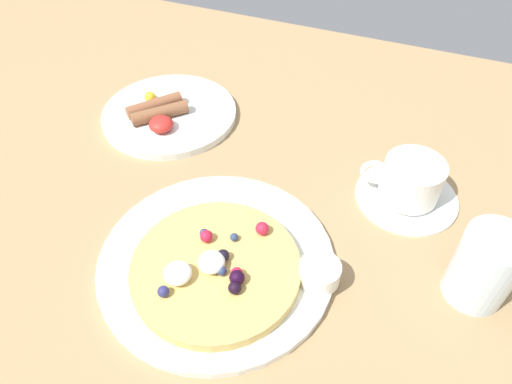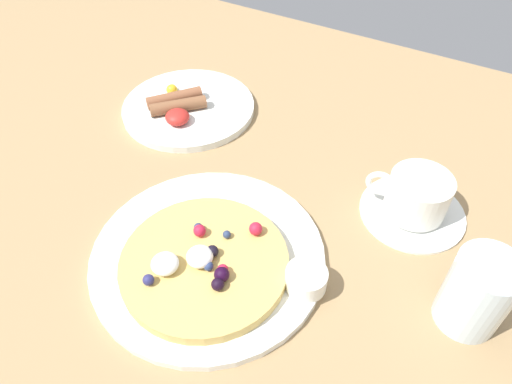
{
  "view_description": "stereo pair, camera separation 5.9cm",
  "coord_description": "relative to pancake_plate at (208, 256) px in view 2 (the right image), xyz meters",
  "views": [
    {
      "loc": [
        0.24,
        -0.4,
        0.49
      ],
      "look_at": [
        0.08,
        0.0,
        0.04
      ],
      "focal_mm": 33.11,
      "sensor_mm": 36.0,
      "label": 1
    },
    {
      "loc": [
        0.3,
        -0.38,
        0.49
      ],
      "look_at": [
        0.08,
        0.0,
        0.04
      ],
      "focal_mm": 33.11,
      "sensor_mm": 36.0,
      "label": 2
    }
  ],
  "objects": [
    {
      "name": "syrup_ramekin",
      "position": [
        0.13,
        0.02,
        0.02
      ],
      "size": [
        0.05,
        0.05,
        0.03
      ],
      "color": "white",
      "rests_on": "pancake_plate"
    },
    {
      "name": "pancake_plate",
      "position": [
        0.0,
        0.0,
        0.0
      ],
      "size": [
        0.3,
        0.3,
        0.01
      ],
      "primitive_type": "cylinder",
      "color": "white",
      "rests_on": "ground_plane"
    },
    {
      "name": "pancake_with_berries",
      "position": [
        0.01,
        -0.02,
        0.02
      ],
      "size": [
        0.21,
        0.21,
        0.04
      ],
      "color": "tan",
      "rests_on": "pancake_plate"
    },
    {
      "name": "breakfast_plate",
      "position": [
        -0.2,
        0.25,
        0.0
      ],
      "size": [
        0.23,
        0.23,
        0.01
      ],
      "primitive_type": "cylinder",
      "color": "white",
      "rests_on": "ground_plane"
    },
    {
      "name": "fried_breakfast",
      "position": [
        -0.22,
        0.23,
        0.02
      ],
      "size": [
        0.11,
        0.11,
        0.02
      ],
      "color": "brown",
      "rests_on": "breakfast_plate"
    },
    {
      "name": "coffee_saucer",
      "position": [
        0.2,
        0.2,
        -0.0
      ],
      "size": [
        0.14,
        0.14,
        0.01
      ],
      "primitive_type": "cylinder",
      "color": "white",
      "rests_on": "ground_plane"
    },
    {
      "name": "coffee_cup",
      "position": [
        0.2,
        0.2,
        0.03
      ],
      "size": [
        0.11,
        0.08,
        0.06
      ],
      "color": "white",
      "rests_on": "coffee_saucer"
    },
    {
      "name": "ground_plane",
      "position": [
        -0.07,
        0.1,
        -0.02
      ],
      "size": [
        2.07,
        1.1,
        0.03
      ],
      "primitive_type": "cube",
      "color": "#9D7D54"
    },
    {
      "name": "water_glass",
      "position": [
        0.3,
        0.08,
        0.04
      ],
      "size": [
        0.07,
        0.07,
        0.1
      ],
      "primitive_type": "cylinder",
      "color": "silver",
      "rests_on": "ground_plane"
    }
  ]
}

